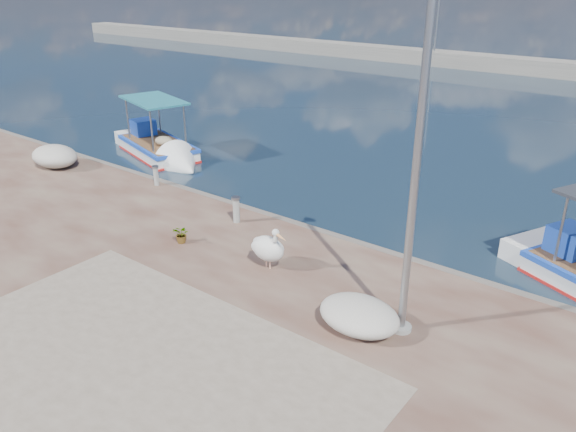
{
  "coord_description": "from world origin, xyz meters",
  "views": [
    {
      "loc": [
        8.53,
        -7.26,
        7.38
      ],
      "look_at": [
        0.0,
        3.8,
        1.3
      ],
      "focal_mm": 35.0,
      "sensor_mm": 36.0,
      "label": 1
    }
  ],
  "objects_px": {
    "boat_left": "(158,149)",
    "lamp_post": "(415,181)",
    "bollard_near": "(236,209)",
    "pelican": "(268,248)"
  },
  "relations": [
    {
      "from": "bollard_near",
      "to": "lamp_post",
      "type": "bearing_deg",
      "value": -16.9
    },
    {
      "from": "boat_left",
      "to": "pelican",
      "type": "bearing_deg",
      "value": -10.82
    },
    {
      "from": "boat_left",
      "to": "lamp_post",
      "type": "bearing_deg",
      "value": -5.54
    },
    {
      "from": "lamp_post",
      "to": "boat_left",
      "type": "bearing_deg",
      "value": 157.88
    },
    {
      "from": "boat_left",
      "to": "bollard_near",
      "type": "distance_m",
      "value": 9.43
    },
    {
      "from": "boat_left",
      "to": "bollard_near",
      "type": "bearing_deg",
      "value": -9.3
    },
    {
      "from": "lamp_post",
      "to": "bollard_near",
      "type": "bearing_deg",
      "value": 163.1
    },
    {
      "from": "lamp_post",
      "to": "bollard_near",
      "type": "distance_m",
      "value": 7.35
    },
    {
      "from": "boat_left",
      "to": "bollard_near",
      "type": "xyz_separation_m",
      "value": [
        8.46,
        -4.1,
        0.71
      ]
    },
    {
      "from": "pelican",
      "to": "lamp_post",
      "type": "xyz_separation_m",
      "value": [
        3.89,
        -0.35,
        2.74
      ]
    }
  ]
}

